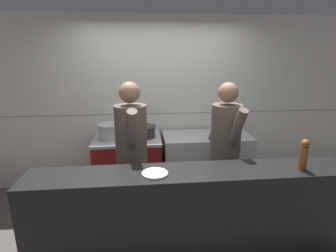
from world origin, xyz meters
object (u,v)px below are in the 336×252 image
Objects in this scene: pepper_mill at (304,154)px; oven_range at (129,166)px; chef_sous at (225,148)px; sauce_pot at (144,131)px; stock_pot at (110,131)px; chef_head_cook at (132,150)px; plated_dish_main at (155,173)px.

oven_range is at bearing 139.29° from pepper_mill.
sauce_pot is at bearing 130.13° from chef_sous.
chef_sous is at bearing -27.14° from stock_pot.
stock_pot is at bearing 107.97° from chef_head_cook.
oven_range is 0.54× the size of chef_sous.
plated_dish_main is 0.13× the size of chef_head_cook.
pepper_mill is at bearing -1.31° from plated_dish_main.
pepper_mill is 0.17× the size of chef_head_cook.
plated_dish_main is 1.39m from pepper_mill.
stock_pot is at bearing -177.45° from sauce_pot.
pepper_mill is at bearing -40.71° from oven_range.
oven_range is 2.82× the size of sauce_pot.
oven_range is 0.60m from stock_pot.
oven_range is at bearing 7.09° from stock_pot.
pepper_mill is 0.17× the size of chef_sous.
chef_head_cook is at bearing 168.65° from chef_sous.
chef_head_cook is (-0.15, -0.75, -0.00)m from sauce_pot.
sauce_pot is at bearing 2.55° from stock_pot.
oven_range is 2.35m from pepper_mill.
sauce_pot is 2.07m from pepper_mill.
chef_sous reaches higher than oven_range.
pepper_mill is (1.70, -1.46, 0.70)m from oven_range.
pepper_mill is at bearing -29.22° from chef_head_cook.
oven_range is 0.58m from sauce_pot.
pepper_mill is at bearing -36.62° from stock_pot.
plated_dish_main is (0.55, -1.40, -0.01)m from stock_pot.
chef_sous is (1.41, -0.73, -0.04)m from stock_pot.
chef_head_cook is (0.09, -0.76, 0.53)m from oven_range.
sauce_pot is 1.13× the size of pepper_mill.
sauce_pot is 0.77m from chef_head_cook.
sauce_pot reaches higher than plated_dish_main.
sauce_pot is (0.47, 0.02, -0.03)m from stock_pot.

